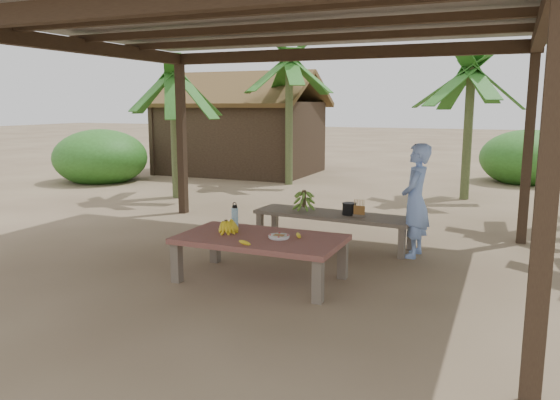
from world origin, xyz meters
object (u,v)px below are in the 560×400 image
at_px(ripe_banana_bunch, 226,226).
at_px(work_table, 260,242).
at_px(bench, 333,217).
at_px(woman, 415,201).
at_px(water_flask, 235,217).
at_px(cooking_pot, 349,209).
at_px(plate, 279,237).

bearing_deg(ripe_banana_bunch, work_table, -2.05).
height_order(bench, woman, woman).
height_order(work_table, water_flask, water_flask).
bearing_deg(cooking_pot, ripe_banana_bunch, -118.00).
relative_size(bench, ripe_banana_bunch, 8.31).
relative_size(work_table, bench, 0.81).
height_order(work_table, cooking_pot, cooking_pot).
relative_size(bench, woman, 1.54).
distance_m(water_flask, cooking_pot, 1.77).
xyz_separation_m(plate, cooking_pot, (0.29, 1.78, 0.01)).
bearing_deg(ripe_banana_bunch, woman, 41.69).
xyz_separation_m(bench, water_flask, (-0.75, -1.47, 0.23)).
distance_m(ripe_banana_bunch, woman, 2.47).
bearing_deg(work_table, woman, 49.94).
distance_m(plate, cooking_pot, 1.80).
bearing_deg(woman, bench, -93.50).
relative_size(plate, cooking_pot, 1.26).
distance_m(work_table, plate, 0.23).
relative_size(ripe_banana_bunch, plate, 1.16).
relative_size(work_table, ripe_banana_bunch, 6.69).
height_order(plate, woman, woman).
relative_size(bench, cooking_pot, 12.14).
height_order(bench, water_flask, water_flask).
bearing_deg(work_table, ripe_banana_bunch, 178.19).
relative_size(ripe_banana_bunch, cooking_pot, 1.46).
relative_size(work_table, cooking_pot, 9.78).
bearing_deg(woman, water_flask, -51.58).
bearing_deg(work_table, water_flask, 146.93).
distance_m(bench, cooking_pot, 0.27).
relative_size(work_table, plate, 7.75).
height_order(work_table, ripe_banana_bunch, ripe_banana_bunch).
height_order(bench, ripe_banana_bunch, ripe_banana_bunch).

